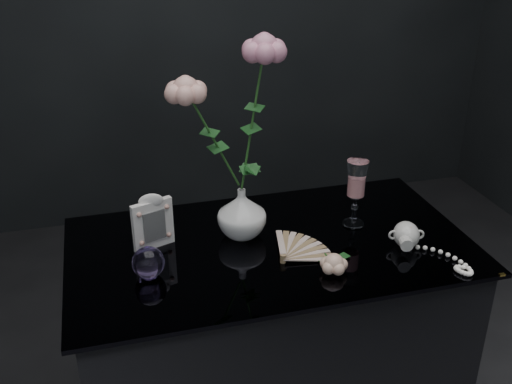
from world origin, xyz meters
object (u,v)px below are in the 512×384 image
object	(u,v)px
picture_frame	(152,221)
paperweight	(148,263)
wine_glass	(356,193)
pearl_jar	(406,234)
vase	(242,213)
loose_rose	(334,264)

from	to	relation	value
picture_frame	paperweight	distance (m)	0.14
wine_glass	pearl_jar	world-z (taller)	wine_glass
vase	picture_frame	xyz separation A→B (m)	(-0.23, 0.00, 0.01)
wine_glass	loose_rose	bearing A→B (deg)	-124.44
picture_frame	loose_rose	xyz separation A→B (m)	(0.40, -0.24, -0.05)
paperweight	loose_rose	xyz separation A→B (m)	(0.43, -0.10, -0.01)
wine_glass	pearl_jar	size ratio (longest dim) A/B	0.79
paperweight	wine_glass	bearing A→B (deg)	10.69
loose_rose	pearl_jar	size ratio (longest dim) A/B	0.62
vase	wine_glass	bearing A→B (deg)	-4.25
paperweight	loose_rose	bearing A→B (deg)	-13.21
wine_glass	pearl_jar	xyz separation A→B (m)	(0.09, -0.14, -0.06)
vase	paperweight	distance (m)	0.30
wine_glass	pearl_jar	distance (m)	0.18
vase	loose_rose	distance (m)	0.29
loose_rose	picture_frame	bearing A→B (deg)	156.26
wine_glass	paperweight	world-z (taller)	wine_glass
pearl_jar	picture_frame	bearing A→B (deg)	178.99
vase	paperweight	xyz separation A→B (m)	(-0.26, -0.13, -0.03)
loose_rose	pearl_jar	distance (m)	0.24
picture_frame	pearl_jar	distance (m)	0.66
vase	paperweight	bearing A→B (deg)	-153.30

